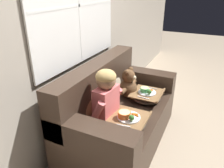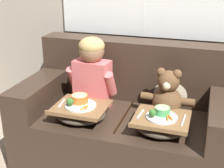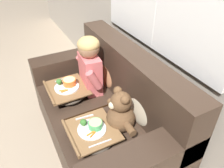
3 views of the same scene
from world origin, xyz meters
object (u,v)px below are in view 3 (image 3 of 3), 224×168
at_px(throw_pillow_behind_child, 109,70).
at_px(lap_tray_teddy, 92,134).
at_px(child_figure, 90,63).
at_px(throw_pillow_behind_teddy, 142,105).
at_px(teddy_bear, 120,114).
at_px(lap_tray_child, 67,91).
at_px(couch, 105,115).

relative_size(throw_pillow_behind_child, lap_tray_teddy, 0.98).
bearing_deg(lap_tray_teddy, child_figure, 157.66).
bearing_deg(throw_pillow_behind_teddy, teddy_bear, -90.08).
bearing_deg(lap_tray_child, throw_pillow_behind_teddy, 36.38).
height_order(couch, lap_tray_child, couch).
height_order(couch, throw_pillow_behind_teddy, couch).
relative_size(couch, throw_pillow_behind_child, 4.46).
xyz_separation_m(teddy_bear, lap_tray_child, (-0.59, -0.24, -0.10)).
relative_size(lap_tray_child, lap_tray_teddy, 1.04).
xyz_separation_m(throw_pillow_behind_teddy, teddy_bear, (-0.00, -0.20, -0.01)).
bearing_deg(teddy_bear, throw_pillow_behind_teddy, 89.92).
xyz_separation_m(child_figure, lap_tray_child, (-0.00, -0.24, -0.25)).
bearing_deg(teddy_bear, throw_pillow_behind_child, 161.34).
distance_m(throw_pillow_behind_teddy, child_figure, 0.64).
bearing_deg(throw_pillow_behind_child, couch, -32.07).
bearing_deg(lap_tray_child, teddy_bear, 21.84).
bearing_deg(throw_pillow_behind_teddy, couch, -147.93).
relative_size(couch, lap_tray_teddy, 4.35).
relative_size(couch, lap_tray_child, 4.19).
bearing_deg(throw_pillow_behind_child, teddy_bear, -18.66).
xyz_separation_m(throw_pillow_behind_teddy, child_figure, (-0.59, -0.20, 0.14)).
bearing_deg(lap_tray_teddy, throw_pillow_behind_child, 143.43).
bearing_deg(lap_tray_child, lap_tray_teddy, -0.09).
height_order(throw_pillow_behind_teddy, lap_tray_child, throw_pillow_behind_teddy).
distance_m(child_figure, teddy_bear, 0.61).
relative_size(teddy_bear, lap_tray_teddy, 1.07).
bearing_deg(throw_pillow_behind_teddy, lap_tray_teddy, -90.08).
xyz_separation_m(couch, throw_pillow_behind_teddy, (0.30, 0.19, 0.27)).
xyz_separation_m(couch, lap_tray_teddy, (0.30, -0.25, 0.16)).
bearing_deg(couch, throw_pillow_behind_teddy, 32.07).
xyz_separation_m(couch, lap_tray_child, (-0.30, -0.25, 0.17)).
height_order(child_figure, teddy_bear, child_figure).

